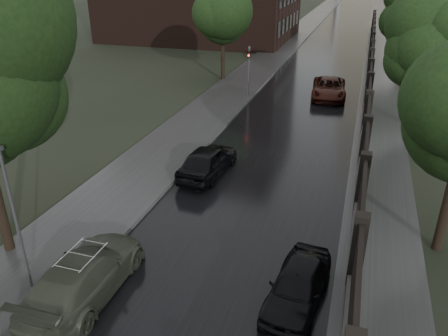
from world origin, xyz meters
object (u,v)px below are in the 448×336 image
tree_right_c (409,16)px  hatchback_left (208,161)px  traffic_light (249,68)px  lamp_post (16,221)px  car_right_far (329,88)px  tree_right_b (427,49)px  tree_left_far (223,19)px  car_right_near (298,285)px  volga_sedan (85,275)px

tree_right_c → hatchback_left: (-10.28, -28.68, -4.18)m
tree_right_c → traffic_light: tree_right_c is taller
traffic_light → hatchback_left: traffic_light is taller
lamp_post → car_right_far: size_ratio=0.94×
tree_right_b → traffic_light: bearing=165.8°
tree_left_far → car_right_near: bearing=-67.5°
volga_sedan → car_right_far: car_right_far is taller
tree_right_b → volga_sedan: tree_right_b is taller
traffic_light → car_right_near: traffic_light is taller
tree_right_c → car_right_near: tree_right_c is taller
traffic_light → tree_right_b: bearing=-14.2°
lamp_post → hatchback_left: 10.34m
tree_right_b → traffic_light: 12.44m
tree_left_far → tree_right_b: 17.45m
hatchback_left → car_right_near: 9.63m
tree_right_c → car_right_far: 14.80m
tree_right_c → lamp_post: size_ratio=1.37×
traffic_light → volga_sedan: size_ratio=0.77×
tree_left_far → tree_right_c: 18.45m
traffic_light → volga_sedan: 23.18m
volga_sedan → car_right_near: size_ratio=1.34×
tree_right_b → tree_right_c: 18.00m
tree_left_far → hatchback_left: 19.90m
tree_right_c → car_right_near: size_ratio=1.80×
tree_right_b → car_right_far: size_ratio=1.29×
tree_right_c → tree_left_far: bearing=-147.2°
hatchback_left → car_right_near: size_ratio=1.15×
tree_right_b → traffic_light: (-11.80, 2.99, -2.55)m
tree_right_b → volga_sedan: (-11.06, -20.11, -4.19)m
volga_sedan → lamp_post: bearing=10.5°
lamp_post → car_right_near: 8.83m
tree_right_b → tree_right_c: same height
tree_right_b → lamp_post: size_ratio=1.37×
tree_left_far → car_right_near: 28.96m
traffic_light → car_right_near: 22.67m
tree_right_c → car_right_far: (-5.85, -12.93, -4.19)m
traffic_light → car_right_far: size_ratio=0.73×
lamp_post → traffic_light: size_ratio=1.28×
tree_left_far → tree_right_c: (15.50, 10.00, -0.29)m
hatchback_left → car_right_near: bearing=130.6°
volga_sedan → hatchback_left: hatchback_left is taller
hatchback_left → car_right_far: size_ratio=0.83×
tree_right_b → tree_right_c: size_ratio=1.00×
lamp_post → car_right_far: lamp_post is taller
traffic_light → hatchback_left: size_ratio=0.89×
tree_left_far → lamp_post: 28.73m
tree_left_far → car_right_near: size_ratio=1.90×
lamp_post → car_right_far: bearing=74.6°
tree_left_far → tree_right_b: tree_left_far is taller
traffic_light → car_right_far: traffic_light is taller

